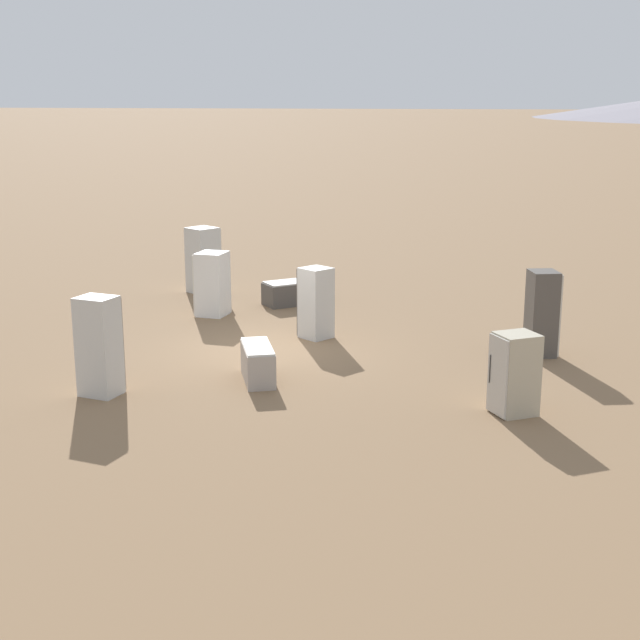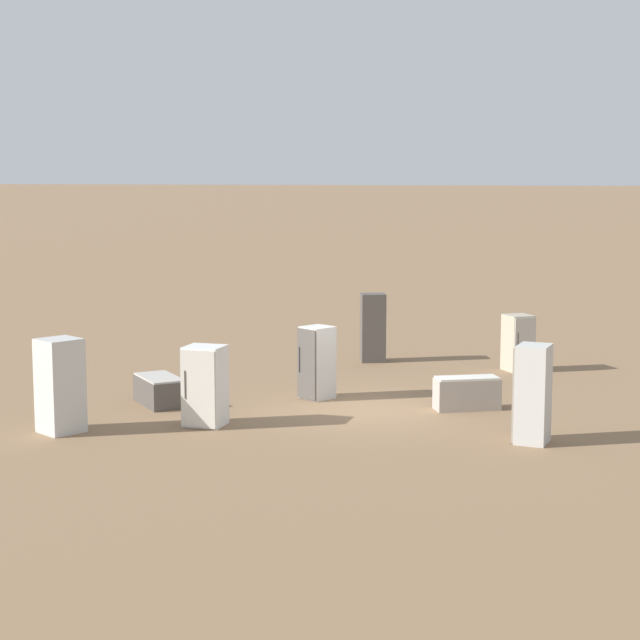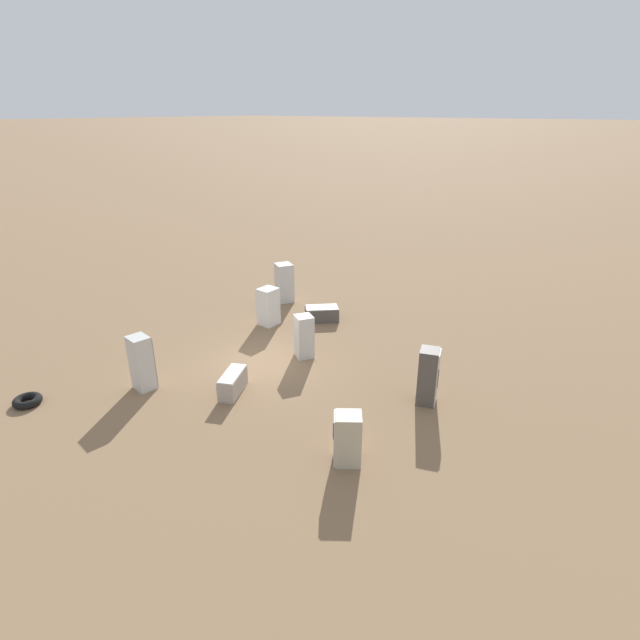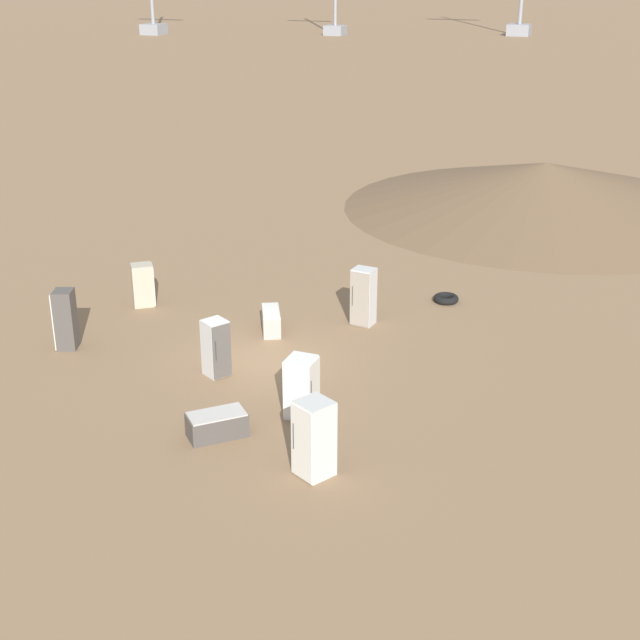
% 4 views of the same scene
% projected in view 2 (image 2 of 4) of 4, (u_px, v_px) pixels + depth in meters
% --- Properties ---
extents(ground_plane, '(1000.00, 1000.00, 0.00)m').
position_uv_depth(ground_plane, '(359.00, 409.00, 23.89)').
color(ground_plane, '#846647').
extents(discarded_fridge_0, '(0.82, 0.84, 1.91)m').
position_uv_depth(discarded_fridge_0, '(373.00, 328.00, 29.92)').
color(discarded_fridge_0, '#4C4742').
rests_on(discarded_fridge_0, ground_plane).
extents(discarded_fridge_1, '(1.14, 1.54, 0.74)m').
position_uv_depth(discarded_fridge_1, '(467.00, 393.00, 23.84)').
color(discarded_fridge_1, '#A89E93').
rests_on(discarded_fridge_1, ground_plane).
extents(discarded_fridge_2, '(1.62, 1.60, 0.65)m').
position_uv_depth(discarded_fridge_2, '(160.00, 390.00, 24.36)').
color(discarded_fridge_2, '#4C4742').
rests_on(discarded_fridge_2, ground_plane).
extents(discarded_fridge_3, '(0.78, 0.79, 1.68)m').
position_uv_depth(discarded_fridge_3, '(205.00, 386.00, 22.25)').
color(discarded_fridge_3, white).
rests_on(discarded_fridge_3, ground_plane).
extents(discarded_fridge_4, '(0.90, 0.88, 1.70)m').
position_uv_depth(discarded_fridge_4, '(317.00, 363.00, 24.95)').
color(discarded_fridge_4, silver).
rests_on(discarded_fridge_4, ground_plane).
extents(discarded_fridge_5, '(0.78, 0.72, 1.94)m').
position_uv_depth(discarded_fridge_5, '(532.00, 394.00, 20.81)').
color(discarded_fridge_5, silver).
rests_on(discarded_fridge_5, ground_plane).
extents(discarded_fridge_6, '(1.04, 1.05, 1.93)m').
position_uv_depth(discarded_fridge_6, '(60.00, 385.00, 21.67)').
color(discarded_fridge_6, silver).
rests_on(discarded_fridge_6, ground_plane).
extents(discarded_fridge_7, '(0.97, 0.95, 1.51)m').
position_uv_depth(discarded_fridge_7, '(518.00, 343.00, 28.51)').
color(discarded_fridge_7, '#B2A88E').
rests_on(discarded_fridge_7, ground_plane).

